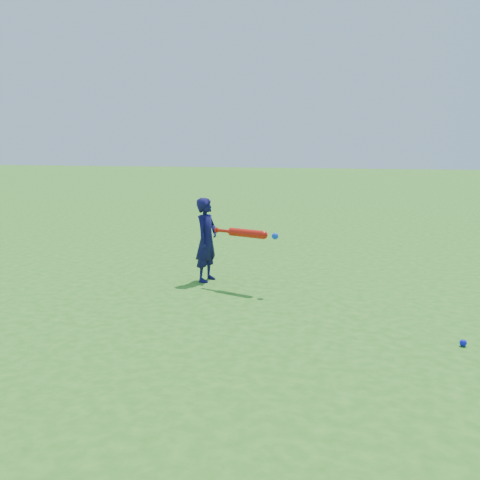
{
  "coord_description": "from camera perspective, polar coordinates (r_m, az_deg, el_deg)",
  "views": [
    {
      "loc": [
        2.59,
        -5.75,
        1.64
      ],
      "look_at": [
        0.78,
        0.24,
        0.57
      ],
      "focal_mm": 40.0,
      "sensor_mm": 36.0,
      "label": 1
    }
  ],
  "objects": [
    {
      "name": "ground",
      "position": [
        6.51,
        -7.21,
        -4.93
      ],
      "size": [
        80.0,
        80.0,
        0.0
      ],
      "primitive_type": "plane",
      "color": "#2B741B",
      "rests_on": "ground"
    },
    {
      "name": "child",
      "position": [
        6.64,
        -3.58,
        0.02
      ],
      "size": [
        0.3,
        0.41,
        1.04
      ],
      "primitive_type": "imported",
      "rotation": [
        0.0,
        0.0,
        1.44
      ],
      "color": "#110E42",
      "rests_on": "ground"
    },
    {
      "name": "ground_ball_blue",
      "position": [
        4.94,
        22.7,
        -10.09
      ],
      "size": [
        0.06,
        0.06,
        0.06
      ],
      "primitive_type": "sphere",
      "color": "#0C11D5",
      "rests_on": "ground"
    },
    {
      "name": "bat_swing",
      "position": [
        6.19,
        1.03,
        0.69
      ],
      "size": [
        0.84,
        0.31,
        0.1
      ],
      "rotation": [
        0.0,
        0.0,
        -0.3
      ],
      "color": "red",
      "rests_on": "ground"
    }
  ]
}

